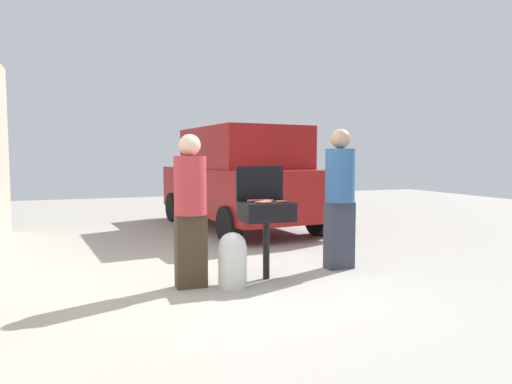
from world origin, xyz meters
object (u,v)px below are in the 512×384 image
(bbq_grill, at_px, (266,214))
(propane_tank, at_px, (232,259))
(hot_dog_1, at_px, (260,202))
(hot_dog_7, at_px, (268,201))
(hot_dog_3, at_px, (281,202))
(parked_minivan, at_px, (240,178))
(person_left, at_px, (190,205))
(hot_dog_0, at_px, (263,200))
(hot_dog_5, at_px, (266,202))
(hot_dog_6, at_px, (252,201))
(hot_dog_2, at_px, (266,202))
(hot_dog_4, at_px, (264,202))
(person_right, at_px, (340,193))

(bbq_grill, distance_m, propane_tank, 0.69)
(hot_dog_1, bearing_deg, propane_tank, -167.50)
(hot_dog_7, relative_size, propane_tank, 0.21)
(hot_dog_3, relative_size, parked_minivan, 0.03)
(person_left, bearing_deg, propane_tank, -35.11)
(bbq_grill, height_order, hot_dog_3, hot_dog_3)
(hot_dog_0, relative_size, parked_minivan, 0.03)
(hot_dog_5, bearing_deg, hot_dog_6, 116.43)
(hot_dog_0, bearing_deg, person_left, -171.80)
(hot_dog_7, bearing_deg, hot_dog_2, -119.07)
(parked_minivan, bearing_deg, hot_dog_7, 69.56)
(hot_dog_1, xyz_separation_m, parked_minivan, (1.08, 3.97, 0.10))
(hot_dog_1, bearing_deg, hot_dog_5, 20.68)
(hot_dog_5, bearing_deg, hot_dog_1, -159.32)
(propane_tank, bearing_deg, person_left, 158.64)
(hot_dog_2, height_order, hot_dog_3, same)
(hot_dog_4, bearing_deg, hot_dog_6, 117.53)
(hot_dog_3, height_order, hot_dog_4, same)
(person_left, bearing_deg, hot_dog_4, -15.58)
(person_left, bearing_deg, person_right, -8.47)
(hot_dog_5, xyz_separation_m, hot_dog_7, (0.07, 0.12, 0.00))
(hot_dog_3, height_order, propane_tank, hot_dog_3)
(hot_dog_3, distance_m, propane_tank, 0.87)
(propane_tank, distance_m, person_left, 0.76)
(hot_dog_1, relative_size, hot_dog_5, 1.00)
(hot_dog_0, bearing_deg, bbq_grill, -90.81)
(bbq_grill, xyz_separation_m, hot_dog_1, (-0.12, -0.12, 0.16))
(hot_dog_4, height_order, person_right, person_right)
(hot_dog_0, height_order, parked_minivan, parked_minivan)
(hot_dog_5, bearing_deg, hot_dog_0, 77.35)
(hot_dog_5, distance_m, person_left, 0.87)
(person_left, bearing_deg, hot_dog_6, -3.98)
(hot_dog_0, distance_m, hot_dog_5, 0.19)
(hot_dog_7, bearing_deg, hot_dog_0, 112.57)
(hot_dog_1, distance_m, hot_dog_2, 0.06)
(person_right, bearing_deg, hot_dog_2, 21.53)
(bbq_grill, height_order, hot_dog_6, hot_dog_6)
(hot_dog_3, bearing_deg, parked_minivan, 78.29)
(person_left, distance_m, parked_minivan, 4.31)
(hot_dog_4, bearing_deg, person_right, 10.58)
(hot_dog_6, distance_m, hot_dog_7, 0.18)
(hot_dog_0, relative_size, hot_dog_3, 1.00)
(hot_dog_3, bearing_deg, propane_tank, -173.25)
(bbq_grill, height_order, hot_dog_2, hot_dog_2)
(bbq_grill, xyz_separation_m, parked_minivan, (0.96, 3.85, 0.25))
(bbq_grill, relative_size, hot_dog_7, 7.06)
(hot_dog_7, xyz_separation_m, propane_tank, (-0.51, -0.23, -0.61))
(hot_dog_2, xyz_separation_m, parked_minivan, (1.03, 4.00, 0.10))
(hot_dog_2, bearing_deg, hot_dog_7, 60.93)
(hot_dog_1, bearing_deg, hot_dog_0, 61.15)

